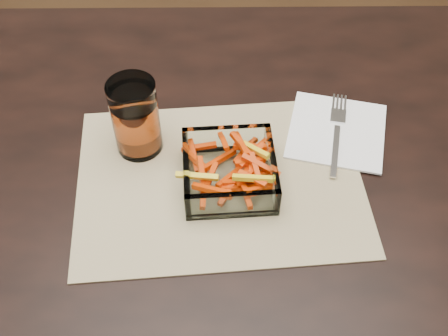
% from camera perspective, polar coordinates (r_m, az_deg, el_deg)
% --- Properties ---
extents(dining_table, '(1.60, 0.90, 0.75)m').
position_cam_1_polar(dining_table, '(0.97, 1.38, -3.76)').
color(dining_table, black).
rests_on(dining_table, ground).
extents(placemat, '(0.47, 0.36, 0.00)m').
position_cam_1_polar(placemat, '(0.89, -0.42, -1.20)').
color(placemat, tan).
rests_on(placemat, dining_table).
extents(glass_bowl, '(0.15, 0.15, 0.06)m').
position_cam_1_polar(glass_bowl, '(0.87, 0.55, -0.46)').
color(glass_bowl, white).
rests_on(glass_bowl, placemat).
extents(tumbler, '(0.08, 0.08, 0.13)m').
position_cam_1_polar(tumbler, '(0.90, -8.95, 4.89)').
color(tumbler, white).
rests_on(tumbler, placemat).
extents(napkin, '(0.19, 0.19, 0.00)m').
position_cam_1_polar(napkin, '(0.97, 11.38, 3.71)').
color(napkin, white).
rests_on(napkin, placemat).
extents(fork, '(0.05, 0.19, 0.00)m').
position_cam_1_polar(fork, '(0.97, 11.40, 3.75)').
color(fork, silver).
rests_on(fork, napkin).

